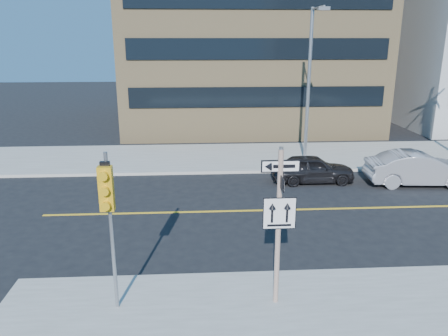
{
  "coord_description": "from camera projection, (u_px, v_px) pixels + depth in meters",
  "views": [
    {
      "loc": [
        -1.91,
        -12.15,
        6.59
      ],
      "look_at": [
        -0.93,
        4.0,
        1.8
      ],
      "focal_mm": 35.0,
      "sensor_mm": 36.0,
      "label": 1
    }
  ],
  "objects": [
    {
      "name": "parked_car_a",
      "position": [
        313.0,
        169.0,
        20.77
      ],
      "size": [
        1.58,
        3.89,
        1.32
      ],
      "primitive_type": "imported",
      "rotation": [
        0.0,
        0.0,
        1.57
      ],
      "color": "black",
      "rests_on": "ground"
    },
    {
      "name": "building_brick",
      "position": [
        245.0,
        8.0,
        35.1
      ],
      "size": [
        18.0,
        18.0,
        18.0
      ],
      "primitive_type": "cube",
      "color": "tan",
      "rests_on": "ground"
    },
    {
      "name": "streetlight_a",
      "position": [
        310.0,
        76.0,
        22.78
      ],
      "size": [
        0.55,
        2.25,
        8.0
      ],
      "color": "gray",
      "rests_on": "far_sidewalk"
    },
    {
      "name": "sign_pole",
      "position": [
        279.0,
        219.0,
        10.51
      ],
      "size": [
        0.92,
        0.92,
        4.06
      ],
      "color": "beige",
      "rests_on": "near_sidewalk"
    },
    {
      "name": "traffic_signal",
      "position": [
        108.0,
        201.0,
        9.97
      ],
      "size": [
        0.32,
        0.45,
        4.0
      ],
      "color": "gray",
      "rests_on": "near_sidewalk"
    },
    {
      "name": "parked_car_b",
      "position": [
        419.0,
        169.0,
        20.35
      ],
      "size": [
        2.01,
        4.86,
        1.56
      ],
      "primitive_type": "imported",
      "rotation": [
        0.0,
        0.0,
        1.49
      ],
      "color": "gray",
      "rests_on": "ground"
    },
    {
      "name": "ground",
      "position": [
        261.0,
        259.0,
        13.61
      ],
      "size": [
        120.0,
        120.0,
        0.0
      ],
      "primitive_type": "plane",
      "color": "black",
      "rests_on": "ground"
    }
  ]
}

